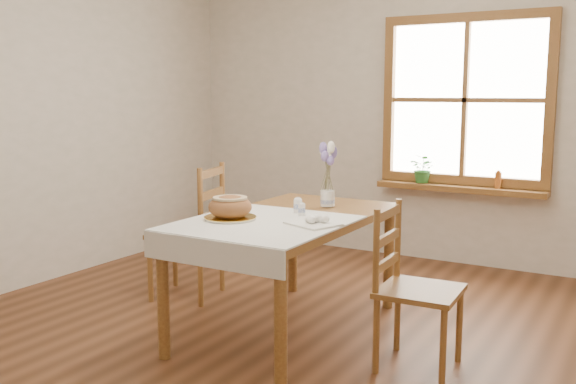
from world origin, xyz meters
name	(u,v)px	position (x,y,z in m)	size (l,w,h in m)	color
ground	(263,345)	(0.00, 0.00, 0.00)	(5.00, 5.00, 0.00)	brown
room_walls	(261,58)	(0.00, 0.00, 1.71)	(4.60, 5.10, 2.65)	silver
window	(465,100)	(0.50, 2.47, 1.45)	(1.46, 0.08, 1.46)	olive
window_sill	(460,188)	(0.50, 2.40, 0.69)	(1.46, 0.20, 0.05)	olive
dining_table	(288,229)	(0.00, 0.30, 0.66)	(0.90, 1.60, 0.75)	olive
table_linen	(262,223)	(0.00, 0.00, 0.76)	(0.91, 0.99, 0.01)	silver
chair_left	(186,231)	(-1.01, 0.53, 0.50)	(0.47, 0.49, 1.00)	olive
chair_right	(420,288)	(0.91, 0.18, 0.45)	(0.42, 0.44, 0.91)	olive
bread_plate	(230,218)	(-0.21, -0.02, 0.77)	(0.31, 0.31, 0.02)	silver
bread_loaf	(230,205)	(-0.21, -0.02, 0.85)	(0.26, 0.26, 0.14)	brown
egg_napkin	(313,224)	(0.29, 0.09, 0.77)	(0.27, 0.23, 0.01)	silver
eggs	(313,219)	(0.29, 0.09, 0.80)	(0.21, 0.19, 0.05)	white
salt_shaker	(302,209)	(0.10, 0.30, 0.80)	(0.04, 0.04, 0.08)	silver
pepper_shaker	(298,205)	(0.03, 0.37, 0.81)	(0.05, 0.05, 0.10)	silver
flower_vase	(328,200)	(0.08, 0.69, 0.80)	(0.10, 0.10, 0.11)	silver
lavender_bouquet	(328,168)	(0.08, 0.69, 1.01)	(0.17, 0.17, 0.32)	#6F5CA4
potted_plant	(424,172)	(0.17, 2.40, 0.81)	(0.23, 0.25, 0.20)	#31752E
amber_bottle	(498,179)	(0.82, 2.40, 0.79)	(0.05, 0.05, 0.15)	#AB581F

